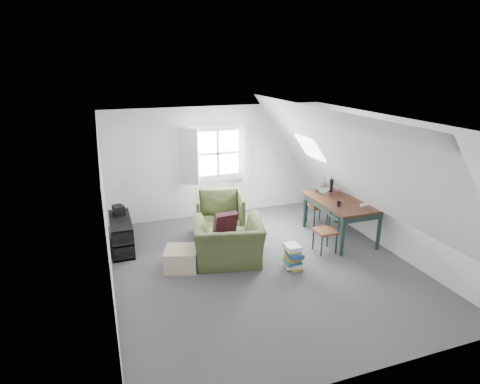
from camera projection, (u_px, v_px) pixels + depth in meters
name	position (u px, v px, depth m)	size (l,w,h in m)	color
floor	(263.00, 266.00, 7.03)	(5.50, 5.50, 0.00)	#4B4A4F
ceiling	(265.00, 123.00, 6.26)	(5.50, 5.50, 0.00)	white
wall_back	(217.00, 162.00, 9.11)	(5.00, 5.00, 0.00)	white
wall_front	(366.00, 280.00, 4.18)	(5.00, 5.00, 0.00)	white
wall_left	(106.00, 217.00, 5.85)	(5.50, 5.50, 0.00)	white
wall_right	(388.00, 184.00, 7.43)	(5.50, 5.50, 0.00)	white
slope_left	(169.00, 177.00, 5.99)	(5.50, 5.50, 0.00)	white
slope_right	(347.00, 161.00, 6.97)	(5.50, 5.50, 0.00)	white
dormer_window	(218.00, 154.00, 8.98)	(1.71, 0.35, 1.30)	white
skylight	(310.00, 148.00, 8.15)	(0.55, 0.75, 0.04)	white
armchair_near	(228.00, 262.00, 7.18)	(1.19, 1.04, 0.77)	#434D28
armchair_far	(220.00, 234.00, 8.32)	(0.95, 0.97, 0.89)	#434D28
throw_pillow	(226.00, 223.00, 7.10)	(0.41, 0.12, 0.41)	#3B101E
ottoman	(181.00, 259.00, 6.91)	(0.54, 0.54, 0.36)	#BDA791
dining_table	(341.00, 205.00, 7.97)	(0.97, 1.61, 0.80)	#32180D
demijohn	(323.00, 188.00, 8.25)	(0.24, 0.24, 0.34)	silver
vase_twigs	(331.00, 185.00, 8.42)	(0.08, 0.09, 0.66)	black
cup	(339.00, 206.00, 7.59)	(0.10, 0.10, 0.09)	black
paper_box	(364.00, 205.00, 7.59)	(0.12, 0.08, 0.04)	white
dining_chair_far	(319.00, 205.00, 8.70)	(0.40, 0.40, 0.85)	brown
dining_chair_near	(327.00, 230.00, 7.46)	(0.38, 0.38, 0.82)	brown
media_shelf	(122.00, 236.00, 7.59)	(0.39, 1.16, 0.60)	black
electronics_box	(119.00, 211.00, 7.72)	(0.18, 0.25, 0.20)	black
magazine_stack	(293.00, 257.00, 6.91)	(0.32, 0.38, 0.43)	#B29933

